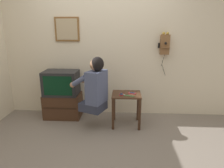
# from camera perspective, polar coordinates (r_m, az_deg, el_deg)

# --- Properties ---
(ground_plane) EXTENTS (14.00, 14.00, 0.00)m
(ground_plane) POSITION_cam_1_polar(r_m,az_deg,el_deg) (3.05, -3.99, -15.88)
(ground_plane) COLOR slate
(wall_back) EXTENTS (6.80, 0.05, 2.55)m
(wall_back) POSITION_cam_1_polar(r_m,az_deg,el_deg) (3.68, -2.22, 10.69)
(wall_back) COLOR beige
(wall_back) RESTS_ON ground_plane
(side_table) EXTENTS (0.47, 0.42, 0.55)m
(side_table) POSITION_cam_1_polar(r_m,az_deg,el_deg) (3.34, 4.11, -4.95)
(side_table) COLOR #422819
(side_table) RESTS_ON ground_plane
(person) EXTENTS (0.59, 0.52, 0.87)m
(person) POSITION_cam_1_polar(r_m,az_deg,el_deg) (3.15, -4.87, -0.65)
(person) COLOR #2D3347
(person) RESTS_ON ground_plane
(tv_stand) EXTENTS (0.65, 0.41, 0.44)m
(tv_stand) POSITION_cam_1_polar(r_m,az_deg,el_deg) (3.81, -13.77, -5.95)
(tv_stand) COLOR #422819
(tv_stand) RESTS_ON ground_plane
(television) EXTENTS (0.60, 0.41, 0.43)m
(television) POSITION_cam_1_polar(r_m,az_deg,el_deg) (3.66, -14.30, 0.34)
(television) COLOR #232326
(television) RESTS_ON tv_stand
(wall_phone_antique) EXTENTS (0.19, 0.19, 0.76)m
(wall_phone_antique) POSITION_cam_1_polar(r_m,az_deg,el_deg) (3.64, 14.83, 10.94)
(wall_phone_antique) COLOR brown
(framed_picture) EXTENTS (0.44, 0.03, 0.42)m
(framed_picture) POSITION_cam_1_polar(r_m,az_deg,el_deg) (3.75, -12.73, 15.01)
(framed_picture) COLOR brown
(cell_phone_held) EXTENTS (0.07, 0.13, 0.01)m
(cell_phone_held) POSITION_cam_1_polar(r_m,az_deg,el_deg) (3.24, 2.70, -2.97)
(cell_phone_held) COLOR maroon
(cell_phone_held) RESTS_ON side_table
(cell_phone_spare) EXTENTS (0.14, 0.11, 0.01)m
(cell_phone_spare) POSITION_cam_1_polar(r_m,az_deg,el_deg) (3.32, 5.79, -2.62)
(cell_phone_spare) COLOR maroon
(cell_phone_spare) RESTS_ON side_table
(toothbrush) EXTENTS (0.17, 0.06, 0.02)m
(toothbrush) POSITION_cam_1_polar(r_m,az_deg,el_deg) (3.19, 4.59, -3.32)
(toothbrush) COLOR #4CBF66
(toothbrush) RESTS_ON side_table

